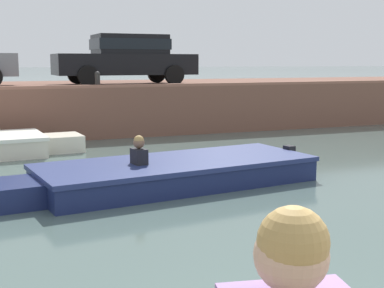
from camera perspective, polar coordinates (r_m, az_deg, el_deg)
The scene contains 6 objects.
ground_plane at distance 8.69m, azimuth -5.71°, elevation -5.44°, with size 400.00×400.00×0.00m, color #4C605B.
far_quay_wall at distance 17.68m, azimuth -14.14°, elevation 3.92°, with size 60.00×6.00×1.42m, color brown.
far_wall_coping at distance 14.79m, azimuth -12.76°, elevation 5.98°, with size 60.00×0.24×0.08m, color #925F4C.
motorboat_passing at distance 9.21m, azimuth -2.85°, elevation -3.19°, with size 5.91×2.46×0.92m.
car_centre_black at distance 17.14m, azimuth -6.99°, elevation 9.18°, with size 4.37×1.94×1.54m.
mooring_bollard_mid at distance 15.04m, azimuth -10.05°, elevation 6.86°, with size 0.15×0.15×0.44m.
Camera 1 is at (-2.29, -1.75, 2.13)m, focal length 50.00 mm.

